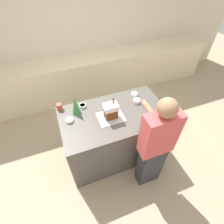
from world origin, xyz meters
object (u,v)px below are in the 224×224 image
object	(u,v)px
baking_tray	(111,117)
mug	(59,107)
candy_bowl_beside_tree	(69,120)
candy_bowl_front_corner	(135,94)
candy_bowl_center_rear	(137,101)
candy_bowl_near_tray_left	(83,106)
gingerbread_house	(111,111)
decorative_tree	(76,106)
person	(155,147)

from	to	relation	value
baking_tray	mug	world-z (taller)	mug
baking_tray	candy_bowl_beside_tree	bearing A→B (deg)	166.94
candy_bowl_front_corner	mug	distance (m)	1.19
baking_tray	candy_bowl_front_corner	xyz separation A→B (m)	(0.53, 0.32, 0.02)
candy_bowl_center_rear	baking_tray	bearing A→B (deg)	-161.67
baking_tray	candy_bowl_front_corner	distance (m)	0.62
baking_tray	candy_bowl_near_tray_left	distance (m)	0.48
candy_bowl_beside_tree	baking_tray	bearing A→B (deg)	-13.06
gingerbread_house	candy_bowl_front_corner	xyz separation A→B (m)	(0.53, 0.32, -0.11)
gingerbread_house	decorative_tree	bearing A→B (deg)	149.77
decorative_tree	candy_bowl_center_rear	bearing A→B (deg)	-5.73
baking_tray	person	xyz separation A→B (m)	(0.38, -0.62, -0.08)
decorative_tree	candy_bowl_front_corner	world-z (taller)	decorative_tree
decorative_tree	candy_bowl_near_tray_left	xyz separation A→B (m)	(0.11, 0.10, -0.12)
gingerbread_house	candy_bowl_near_tray_left	xyz separation A→B (m)	(-0.32, 0.35, -0.11)
baking_tray	decorative_tree	xyz separation A→B (m)	(-0.43, 0.25, 0.14)
baking_tray	mug	distance (m)	0.78
mug	candy_bowl_front_corner	bearing A→B (deg)	-5.12
gingerbread_house	person	size ratio (longest dim) A/B	0.19
candy_bowl_near_tray_left	candy_bowl_beside_tree	xyz separation A→B (m)	(-0.24, -0.22, -0.00)
candy_bowl_near_tray_left	decorative_tree	bearing A→B (deg)	-137.60
gingerbread_house	candy_bowl_near_tray_left	bearing A→B (deg)	132.36
candy_bowl_beside_tree	mug	bearing A→B (deg)	106.79
decorative_tree	candy_bowl_beside_tree	world-z (taller)	decorative_tree
decorative_tree	candy_bowl_beside_tree	size ratio (longest dim) A/B	2.72
candy_bowl_near_tray_left	mug	xyz separation A→B (m)	(-0.33, 0.07, 0.03)
gingerbread_house	person	xyz separation A→B (m)	(0.38, -0.62, -0.21)
decorative_tree	mug	size ratio (longest dim) A/B	2.92
candy_bowl_front_corner	mug	size ratio (longest dim) A/B	1.06
baking_tray	person	world-z (taller)	person
candy_bowl_near_tray_left	person	xyz separation A→B (m)	(0.70, -0.97, -0.10)
candy_bowl_center_rear	mug	distance (m)	1.17
candy_bowl_center_rear	candy_bowl_beside_tree	bearing A→B (deg)	-178.39
candy_bowl_front_corner	candy_bowl_beside_tree	distance (m)	1.11
candy_bowl_near_tray_left	person	distance (m)	1.20
baking_tray	person	bearing A→B (deg)	-58.63
baking_tray	candy_bowl_front_corner	size ratio (longest dim) A/B	3.54
candy_bowl_front_corner	person	size ratio (longest dim) A/B	0.06
gingerbread_house	decorative_tree	distance (m)	0.50
candy_bowl_front_corner	candy_bowl_near_tray_left	distance (m)	0.85
candy_bowl_center_rear	mug	xyz separation A→B (m)	(-1.14, 0.27, 0.02)
candy_bowl_beside_tree	candy_bowl_front_corner	bearing A→B (deg)	9.77
candy_bowl_near_tray_left	person	bearing A→B (deg)	-54.28
candy_bowl_beside_tree	candy_bowl_center_rear	world-z (taller)	candy_bowl_center_rear
baking_tray	candy_bowl_front_corner	world-z (taller)	candy_bowl_front_corner
candy_bowl_beside_tree	mug	xyz separation A→B (m)	(-0.09, 0.30, 0.03)
gingerbread_house	person	world-z (taller)	person
baking_tray	mug	bearing A→B (deg)	146.96
gingerbread_house	candy_bowl_center_rear	size ratio (longest dim) A/B	2.85
gingerbread_house	candy_bowl_beside_tree	xyz separation A→B (m)	(-0.57, 0.13, -0.11)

